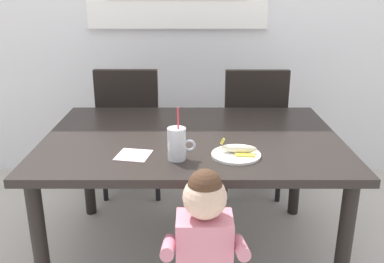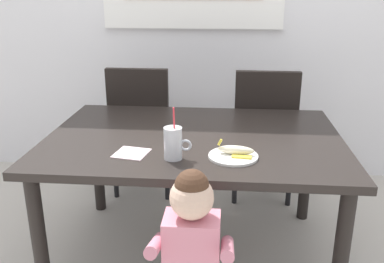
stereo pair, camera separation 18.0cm
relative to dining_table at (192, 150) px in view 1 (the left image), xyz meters
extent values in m
plane|color=#B7B2A8|center=(0.00, 0.00, -0.65)|extent=(24.00, 24.00, 0.00)
cube|color=black|center=(0.00, 0.00, 0.06)|extent=(1.55, 1.08, 0.04)
cylinder|color=black|center=(-0.69, -0.46, -0.30)|extent=(0.07, 0.07, 0.69)
cylinder|color=black|center=(0.69, -0.46, -0.30)|extent=(0.07, 0.07, 0.69)
cylinder|color=black|center=(-0.69, 0.46, -0.30)|extent=(0.07, 0.07, 0.69)
cylinder|color=black|center=(0.69, 0.46, -0.30)|extent=(0.07, 0.07, 0.69)
cube|color=black|center=(-0.44, 0.83, -0.20)|extent=(0.44, 0.44, 0.06)
cube|color=black|center=(-0.44, 0.63, 0.07)|extent=(0.42, 0.05, 0.48)
cylinder|color=black|center=(-0.25, 1.02, -0.44)|extent=(0.04, 0.04, 0.42)
cylinder|color=black|center=(-0.63, 1.02, -0.44)|extent=(0.04, 0.04, 0.42)
cylinder|color=black|center=(-0.25, 0.64, -0.44)|extent=(0.04, 0.04, 0.42)
cylinder|color=black|center=(-0.63, 0.64, -0.44)|extent=(0.04, 0.04, 0.42)
cube|color=black|center=(0.43, 0.81, -0.20)|extent=(0.44, 0.44, 0.06)
cube|color=black|center=(0.43, 0.61, 0.07)|extent=(0.42, 0.05, 0.48)
cylinder|color=black|center=(0.62, 1.00, -0.44)|extent=(0.04, 0.04, 0.42)
cylinder|color=black|center=(0.24, 1.00, -0.44)|extent=(0.04, 0.04, 0.42)
cylinder|color=black|center=(0.62, 0.62, -0.44)|extent=(0.04, 0.04, 0.42)
cylinder|color=black|center=(0.24, 0.62, -0.44)|extent=(0.04, 0.04, 0.42)
cube|color=pink|center=(0.05, -0.68, -0.16)|extent=(0.22, 0.15, 0.30)
sphere|color=beige|center=(0.05, -0.68, 0.08)|extent=(0.17, 0.17, 0.17)
sphere|color=#472D1E|center=(0.05, -0.68, 0.12)|extent=(0.13, 0.13, 0.13)
cylinder|color=pink|center=(-0.09, -0.70, -0.13)|extent=(0.05, 0.24, 0.13)
cylinder|color=pink|center=(0.19, -0.70, -0.13)|extent=(0.05, 0.24, 0.13)
cylinder|color=silver|center=(-0.07, -0.32, 0.16)|extent=(0.08, 0.08, 0.15)
cylinder|color=white|center=(-0.07, -0.32, 0.13)|extent=(0.07, 0.07, 0.08)
torus|color=silver|center=(-0.01, -0.32, 0.15)|extent=(0.06, 0.01, 0.06)
cylinder|color=#E5333F|center=(-0.06, -0.33, 0.22)|extent=(0.01, 0.04, 0.22)
cylinder|color=white|center=(0.21, -0.28, 0.09)|extent=(0.23, 0.23, 0.01)
ellipsoid|color=#F4EAC6|center=(0.22, -0.27, 0.11)|extent=(0.17, 0.06, 0.04)
cube|color=yellow|center=(0.24, -0.31, 0.10)|extent=(0.09, 0.04, 0.01)
cube|color=yellow|center=(0.24, -0.24, 0.10)|extent=(0.09, 0.04, 0.01)
cylinder|color=yellow|center=(0.14, -0.26, 0.15)|extent=(0.02, 0.01, 0.03)
cube|color=silver|center=(-0.27, -0.28, 0.08)|extent=(0.18, 0.18, 0.00)
camera|label=1|loc=(0.00, -2.10, 0.84)|focal=39.50mm
camera|label=2|loc=(0.17, -2.10, 0.84)|focal=39.50mm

